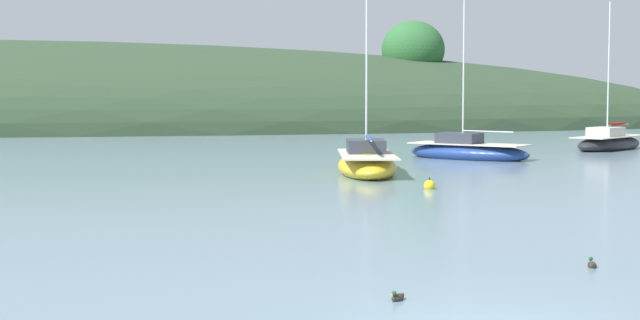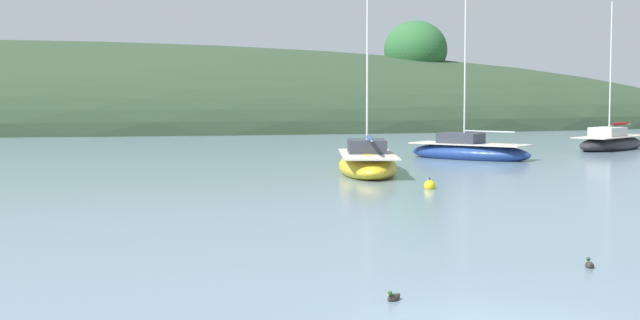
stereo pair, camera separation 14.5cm
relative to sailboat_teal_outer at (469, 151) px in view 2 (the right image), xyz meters
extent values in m
ellipsoid|color=#2D6633|center=(6.91, 40.99, 7.17)|extent=(6.21, 5.65, 5.65)
ellipsoid|color=navy|center=(0.04, -0.04, -0.11)|extent=(6.73, 6.54, 1.12)
cube|color=beige|center=(0.04, -0.04, 0.39)|extent=(6.19, 6.02, 0.06)
cube|color=#333842|center=(-0.37, 0.35, 0.69)|extent=(2.69, 2.66, 0.59)
cylinder|color=silver|center=(-0.22, 0.20, 5.05)|extent=(0.09, 0.09, 9.32)
cylinder|color=silver|center=(0.85, -0.81, 1.10)|extent=(2.19, 2.07, 0.07)
ellipsoid|color=#232328|center=(11.08, 6.26, -0.11)|extent=(6.98, 6.38, 1.13)
cube|color=beige|center=(11.08, 6.26, 0.40)|extent=(6.42, 5.87, 0.06)
cube|color=beige|center=(10.65, 5.90, 0.70)|extent=(2.74, 2.65, 0.60)
cylinder|color=silver|center=(10.81, 6.03, 4.57)|extent=(0.09, 0.09, 8.34)
cylinder|color=silver|center=(11.95, 6.99, 1.12)|extent=(2.33, 1.96, 0.07)
ellipsoid|color=maroon|center=(11.95, 6.99, 1.17)|extent=(2.32, 1.98, 0.20)
ellipsoid|color=gold|center=(-7.11, -7.98, -0.09)|extent=(3.49, 7.85, 1.21)
cube|color=beige|center=(-7.11, -7.98, 0.46)|extent=(3.21, 7.22, 0.06)
cube|color=#333842|center=(-7.04, -7.38, 0.77)|extent=(1.96, 2.62, 0.63)
cylinder|color=silver|center=(-7.07, -7.61, 5.45)|extent=(0.09, 0.09, 9.99)
cylinder|color=silver|center=(-7.26, -9.19, 1.20)|extent=(0.46, 3.17, 0.07)
ellipsoid|color=#2D4784|center=(-7.26, -9.19, 1.25)|extent=(0.57, 3.06, 0.20)
sphere|color=yellow|center=(-5.94, -14.54, -0.30)|extent=(0.44, 0.44, 0.44)
cylinder|color=black|center=(-5.94, -14.54, -0.03)|extent=(0.04, 0.04, 0.10)
ellipsoid|color=#2D2823|center=(-6.49, -30.37, -0.38)|extent=(0.25, 0.37, 0.16)
sphere|color=#1E4723|center=(-6.46, -30.23, -0.27)|extent=(0.09, 0.09, 0.09)
cone|color=gold|center=(-6.45, -30.16, -0.27)|extent=(0.04, 0.05, 0.04)
cone|color=#2D2823|center=(-6.52, -30.52, -0.35)|extent=(0.08, 0.09, 0.08)
ellipsoid|color=#2D2823|center=(-11.33, -32.88, -0.38)|extent=(0.36, 0.37, 0.16)
sphere|color=#1E4723|center=(-11.43, -32.98, -0.27)|extent=(0.09, 0.09, 0.09)
cone|color=gold|center=(-11.47, -33.03, -0.27)|extent=(0.06, 0.06, 0.04)
cone|color=#2D2823|center=(-11.23, -32.76, -0.35)|extent=(0.10, 0.10, 0.08)
camera|label=1|loc=(-15.08, -49.32, 3.42)|focal=52.82mm
camera|label=2|loc=(-14.94, -49.34, 3.42)|focal=52.82mm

